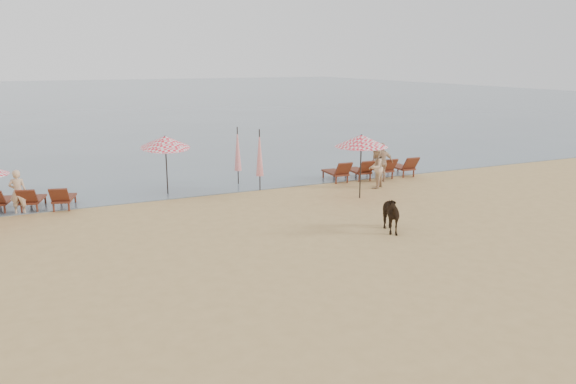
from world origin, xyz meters
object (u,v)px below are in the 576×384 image
umbrella_open_right (361,141)px  beachgoer_left (18,192)px  beachgoer_right_b (382,162)px  umbrella_closed_right (260,153)px  beachgoer_right_a (375,168)px  lounger_cluster_left (31,199)px  cow (387,213)px  umbrella_closed_left (238,149)px  lounger_cluster_right (371,169)px  umbrella_open_left_b (165,142)px

umbrella_open_right → beachgoer_left: (-12.34, 3.12, -1.50)m
beachgoer_right_b → umbrella_open_right: bearing=56.0°
umbrella_closed_right → beachgoer_right_b: bearing=-7.0°
umbrella_closed_right → beachgoer_right_a: size_ratio=1.46×
lounger_cluster_left → cow: 12.88m
umbrella_open_right → beachgoer_right_a: bearing=56.9°
umbrella_open_right → beachgoer_left: size_ratio=1.58×
umbrella_closed_left → beachgoer_right_a: umbrella_closed_left is taller
umbrella_closed_right → beachgoer_left: umbrella_closed_right is taller
beachgoer_right_b → beachgoer_right_a: bearing=58.9°
cow → beachgoer_right_b: beachgoer_right_b is taller
umbrella_open_right → lounger_cluster_right: bearing=67.8°
umbrella_closed_left → beachgoer_left: 8.93m
umbrella_open_left_b → cow: size_ratio=1.75×
lounger_cluster_right → beachgoer_right_a: beachgoer_right_a is taller
umbrella_open_left_b → beachgoer_right_a: 8.87m
lounger_cluster_right → beachgoer_right_b: bearing=-83.3°
lounger_cluster_right → umbrella_open_right: size_ratio=1.68×
umbrella_closed_left → umbrella_closed_right: bearing=-73.9°
beachgoer_right_b → umbrella_closed_right: bearing=7.6°
umbrella_open_left_b → umbrella_open_right: (6.83, -3.85, 0.13)m
cow → beachgoer_left: 13.00m
umbrella_closed_left → beachgoer_right_b: bearing=-19.8°
lounger_cluster_right → umbrella_open_left_b: bearing=177.5°
umbrella_closed_left → beachgoer_right_b: (6.09, -2.20, -0.69)m
umbrella_open_left_b → cow: (5.23, -8.06, -1.57)m
umbrella_open_right → beachgoer_right_a: (1.56, 1.28, -1.41)m
umbrella_open_left_b → umbrella_closed_right: 3.87m
lounger_cluster_left → umbrella_open_left_b: (5.10, 0.37, 1.75)m
lounger_cluster_left → umbrella_open_left_b: size_ratio=1.26×
beachgoer_right_a → lounger_cluster_right: bearing=-154.7°
beachgoer_right_a → umbrella_closed_right: bearing=-55.8°
umbrella_open_right → umbrella_open_left_b: bearing=168.2°
umbrella_open_right → cow: 4.81m
lounger_cluster_left → lounger_cluster_right: size_ratio=0.74×
umbrella_closed_right → cow: umbrella_closed_right is taller
lounger_cluster_right → umbrella_closed_left: 6.31m
umbrella_closed_right → umbrella_open_left_b: bearing=166.3°
umbrella_open_right → beachgoer_left: umbrella_open_right is taller
umbrella_open_left_b → beachgoer_left: (-5.51, -0.73, -1.37)m
lounger_cluster_left → umbrella_closed_left: size_ratio=1.24×
umbrella_closed_right → cow: 7.37m
lounger_cluster_right → umbrella_closed_right: 5.72m
umbrella_open_right → beachgoer_right_b: 3.68m
lounger_cluster_right → umbrella_closed_left: umbrella_closed_left is taller
lounger_cluster_left → beachgoer_right_a: beachgoer_right_a is taller
umbrella_closed_right → beachgoer_right_b: (5.66, -0.70, -0.71)m
cow → beachgoer_right_a: (3.16, 5.48, 0.28)m
lounger_cluster_right → cow: cow is taller
cow → umbrella_closed_right: bearing=117.5°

